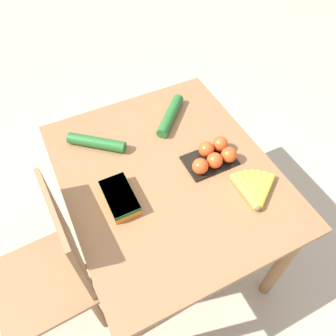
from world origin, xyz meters
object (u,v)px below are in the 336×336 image
Objects in this scene: chair at (54,271)px; cucumber_near at (170,115)px; banana_bunch at (255,190)px; carrot_bag at (120,197)px; tomato_pack at (213,156)px; cucumber_far at (97,143)px.

chair is 0.90m from cucumber_near.
carrot_bag is at bearing 68.09° from banana_bunch.
cucumber_near is at bearing 8.53° from tomato_pack.
cucumber_near is at bearing -88.18° from cucumber_far.
banana_bunch is 0.84× the size of cucumber_near.
cucumber_near is 0.39m from cucumber_far.
chair is 4.08× the size of cucumber_near.
cucumber_near and cucumber_far have the same top height.
chair is 4.87× the size of banana_bunch.
tomato_pack is 0.98× the size of cucumber_near.
chair is 0.95m from banana_bunch.
cucumber_near reaches higher than carrot_bag.
carrot_bag is 0.52m from cucumber_near.
tomato_pack reaches higher than carrot_bag.
cucumber_near reaches higher than banana_bunch.
carrot_bag is (0.21, 0.52, 0.01)m from banana_bunch.
tomato_pack is at bearing -125.82° from cucumber_far.
carrot_bag is at bearing 91.82° from tomato_pack.
banana_bunch is at bearing -136.75° from cucumber_far.
chair is 4.82× the size of carrot_bag.
banana_bunch is at bearing 75.54° from chair.
chair is 0.49m from carrot_bag.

